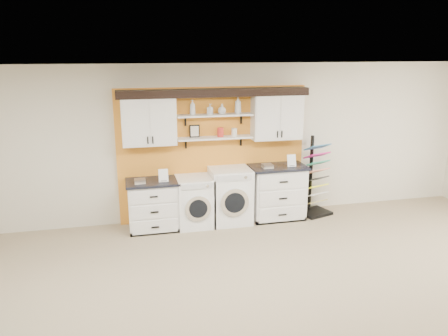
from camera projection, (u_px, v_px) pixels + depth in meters
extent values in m
plane|color=white|center=(307.00, 76.00, 3.73)|extent=(10.00, 10.00, 0.00)
plane|color=beige|center=(213.00, 143.00, 7.85)|extent=(10.00, 0.00, 10.00)
cube|color=orange|center=(213.00, 154.00, 7.87)|extent=(3.40, 0.07, 2.40)
cube|color=white|center=(149.00, 120.00, 7.29)|extent=(0.90, 0.34, 0.84)
cube|color=white|center=(136.00, 122.00, 7.08)|extent=(0.42, 0.01, 0.78)
cube|color=white|center=(163.00, 121.00, 7.18)|extent=(0.42, 0.01, 0.78)
cube|color=white|center=(277.00, 116.00, 7.79)|extent=(0.90, 0.34, 0.84)
cube|color=white|center=(268.00, 118.00, 7.58)|extent=(0.42, 0.01, 0.78)
cube|color=white|center=(292.00, 117.00, 7.67)|extent=(0.42, 0.01, 0.78)
cube|color=white|center=(215.00, 138.00, 7.63)|extent=(1.32, 0.28, 0.03)
cube|color=white|center=(215.00, 115.00, 7.53)|extent=(1.32, 0.28, 0.03)
cube|color=black|center=(214.00, 92.00, 7.44)|extent=(3.30, 0.40, 0.10)
cube|color=black|center=(217.00, 96.00, 7.28)|extent=(3.30, 0.04, 0.04)
cube|color=black|center=(195.00, 131.00, 7.57)|extent=(0.18, 0.02, 0.22)
cube|color=beige|center=(195.00, 131.00, 7.56)|extent=(0.14, 0.01, 0.18)
cylinder|color=red|center=(220.00, 132.00, 7.63)|extent=(0.11, 0.11, 0.16)
cylinder|color=silver|center=(234.00, 132.00, 7.69)|extent=(0.10, 0.10, 0.14)
cube|color=white|center=(153.00, 206.00, 7.53)|extent=(0.83, 0.60, 0.83)
cube|color=black|center=(155.00, 232.00, 7.38)|extent=(0.83, 0.06, 0.06)
cube|color=black|center=(152.00, 182.00, 7.42)|extent=(0.89, 0.66, 0.04)
cube|color=white|center=(154.00, 196.00, 7.18)|extent=(0.76, 0.02, 0.23)
cube|color=white|center=(155.00, 212.00, 7.25)|extent=(0.76, 0.02, 0.23)
cube|color=white|center=(155.00, 227.00, 7.32)|extent=(0.76, 0.02, 0.23)
cube|color=white|center=(277.00, 193.00, 8.02)|extent=(0.95, 0.60, 0.95)
cube|color=black|center=(281.00, 221.00, 7.88)|extent=(0.95, 0.06, 0.07)
cube|color=black|center=(278.00, 167.00, 7.89)|extent=(1.02, 0.66, 0.04)
cube|color=white|center=(283.00, 182.00, 7.65)|extent=(0.87, 0.02, 0.26)
cube|color=white|center=(283.00, 198.00, 7.73)|extent=(0.87, 0.02, 0.26)
cube|color=white|center=(282.00, 214.00, 7.81)|extent=(0.87, 0.02, 0.26)
cube|color=white|center=(195.00, 201.00, 7.69)|extent=(0.63, 0.66, 0.88)
cube|color=silver|center=(198.00, 186.00, 7.28)|extent=(0.54, 0.02, 0.09)
cylinder|color=silver|center=(198.00, 208.00, 7.38)|extent=(0.45, 0.05, 0.45)
cylinder|color=black|center=(198.00, 209.00, 7.35)|extent=(0.32, 0.03, 0.32)
cube|color=white|center=(230.00, 195.00, 7.81)|extent=(0.71, 0.66, 1.00)
cube|color=silver|center=(235.00, 178.00, 7.39)|extent=(0.61, 0.02, 0.10)
cylinder|color=silver|center=(235.00, 202.00, 7.50)|extent=(0.50, 0.05, 0.50)
cylinder|color=black|center=(235.00, 203.00, 7.48)|extent=(0.36, 0.03, 0.36)
cube|color=black|center=(314.00, 212.00, 8.30)|extent=(0.65, 0.59, 0.05)
cube|color=black|center=(311.00, 173.00, 8.25)|extent=(0.06, 0.06, 1.44)
cube|color=olive|center=(314.00, 202.00, 8.27)|extent=(0.51, 0.38, 0.13)
cube|color=#B8B8B8|center=(315.00, 195.00, 8.23)|extent=(0.51, 0.38, 0.13)
cube|color=#F6FF1A|center=(315.00, 187.00, 8.19)|extent=(0.51, 0.38, 0.13)
cube|color=black|center=(316.00, 179.00, 8.15)|extent=(0.51, 0.38, 0.13)
cube|color=#D77C5F|center=(316.00, 171.00, 8.11)|extent=(0.51, 0.38, 0.13)
cube|color=#279071|center=(317.00, 163.00, 8.07)|extent=(0.51, 0.38, 0.13)
cube|color=#CA1777|center=(317.00, 155.00, 8.03)|extent=(0.51, 0.38, 0.13)
cube|color=teal|center=(318.00, 147.00, 7.99)|extent=(0.51, 0.38, 0.13)
imported|color=silver|center=(193.00, 107.00, 7.41)|extent=(0.14, 0.14, 0.26)
imported|color=silver|center=(210.00, 109.00, 7.48)|extent=(0.12, 0.11, 0.18)
imported|color=silver|center=(222.00, 109.00, 7.53)|extent=(0.16, 0.16, 0.18)
imported|color=silver|center=(238.00, 105.00, 7.58)|extent=(0.16, 0.16, 0.30)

